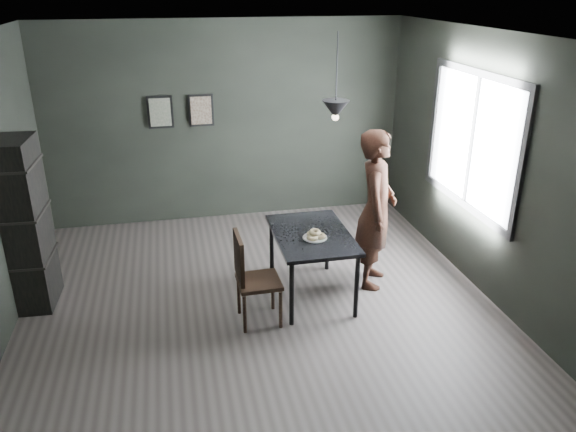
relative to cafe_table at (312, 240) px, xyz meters
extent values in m
plane|color=#373230|center=(-0.60, 0.00, -0.67)|extent=(5.00, 5.00, 0.00)
cube|color=black|center=(-0.60, 2.50, 0.73)|extent=(5.00, 0.10, 2.80)
cube|color=silver|center=(-0.60, 0.00, 2.13)|extent=(5.00, 5.00, 0.02)
cube|color=white|center=(1.88, 0.20, 0.93)|extent=(0.02, 1.80, 1.40)
cube|color=black|center=(1.87, 0.20, 0.93)|extent=(0.04, 1.96, 1.56)
cube|color=black|center=(0.00, 0.00, 0.06)|extent=(0.80, 1.20, 0.04)
cylinder|color=black|center=(-0.34, -0.54, -0.32)|extent=(0.05, 0.05, 0.71)
cylinder|color=black|center=(0.34, -0.54, -0.32)|extent=(0.05, 0.05, 0.71)
cylinder|color=black|center=(-0.34, 0.54, -0.32)|extent=(0.05, 0.05, 0.71)
cylinder|color=black|center=(0.34, 0.54, -0.32)|extent=(0.05, 0.05, 0.71)
cylinder|color=white|center=(0.00, -0.15, 0.08)|extent=(0.23, 0.23, 0.01)
torus|color=beige|center=(0.04, -0.16, 0.11)|extent=(0.12, 0.12, 0.04)
torus|color=beige|center=(-0.02, -0.10, 0.11)|extent=(0.12, 0.12, 0.04)
torus|color=beige|center=(-0.04, -0.18, 0.11)|extent=(0.12, 0.12, 0.04)
torus|color=beige|center=(0.00, -0.15, 0.15)|extent=(0.13, 0.14, 0.06)
imported|color=black|center=(0.77, 0.13, 0.23)|extent=(0.67, 0.78, 1.81)
cube|color=black|center=(-0.65, -0.40, -0.22)|extent=(0.43, 0.43, 0.04)
cube|color=black|center=(-0.84, -0.40, 0.07)|extent=(0.05, 0.42, 0.46)
cylinder|color=black|center=(-0.82, -0.58, -0.46)|extent=(0.04, 0.04, 0.41)
cylinder|color=black|center=(-0.46, -0.57, -0.46)|extent=(0.04, 0.04, 0.41)
cylinder|color=black|center=(-0.83, -0.22, -0.46)|extent=(0.04, 0.04, 0.41)
cylinder|color=black|center=(-0.47, -0.21, -0.46)|extent=(0.04, 0.04, 0.41)
cube|color=black|center=(-2.92, 0.47, 0.24)|extent=(0.38, 0.63, 1.83)
cylinder|color=black|center=(0.25, 0.10, 1.75)|extent=(0.01, 0.01, 0.75)
cone|color=black|center=(0.25, 0.10, 1.38)|extent=(0.28, 0.28, 0.18)
sphere|color=#FFE0B2|center=(0.25, 0.10, 1.30)|extent=(0.07, 0.07, 0.07)
cube|color=black|center=(-1.50, 2.47, 0.93)|extent=(0.34, 0.03, 0.44)
cube|color=#395041|center=(-1.50, 2.45, 0.93)|extent=(0.28, 0.01, 0.38)
cube|color=black|center=(-0.95, 2.47, 0.93)|extent=(0.34, 0.03, 0.44)
cube|color=brown|center=(-0.95, 2.45, 0.93)|extent=(0.28, 0.01, 0.38)
camera|label=1|loc=(-1.41, -5.28, 2.57)|focal=35.00mm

